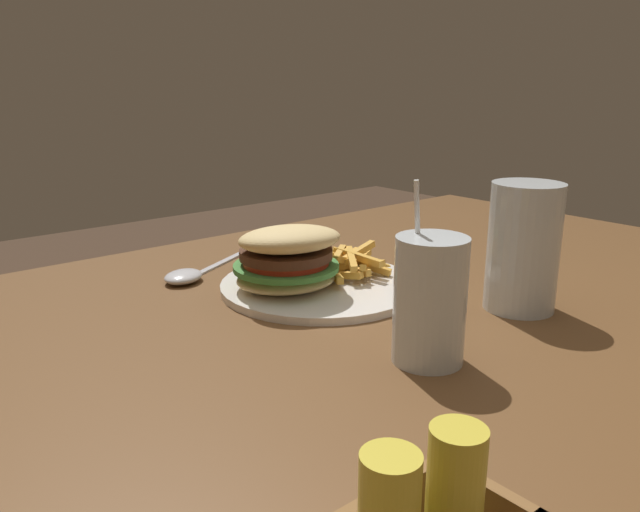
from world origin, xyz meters
TOP-DOWN VIEW (x-y plane):
  - dining_table at (0.00, 0.00)m, footprint 1.58×1.10m
  - meal_plate_near at (-0.06, -0.20)m, footprint 0.27×0.27m
  - beer_glass at (-0.23, 0.01)m, footprint 0.09×0.09m
  - juice_glass at (-0.03, 0.03)m, footprint 0.07×0.07m
  - spoon at (0.03, -0.35)m, footprint 0.18×0.11m

SIDE VIEW (x-z plane):
  - dining_table at x=0.00m, z-range 0.25..1.01m
  - spoon at x=0.03m, z-range 0.75..0.77m
  - meal_plate_near at x=-0.06m, z-range 0.74..0.84m
  - juice_glass at x=-0.03m, z-range 0.72..0.90m
  - beer_glass at x=-0.23m, z-range 0.75..0.90m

